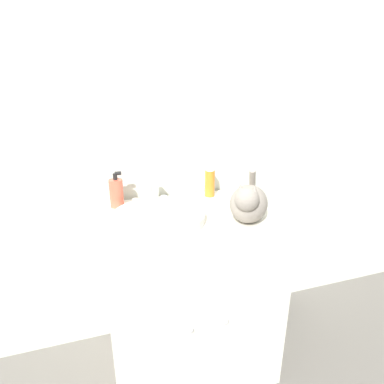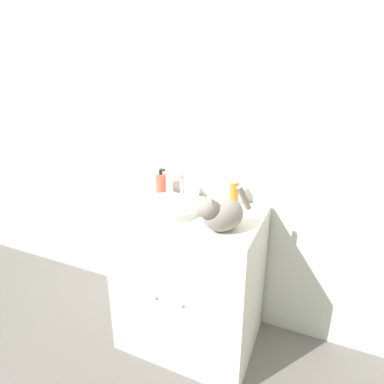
% 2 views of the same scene
% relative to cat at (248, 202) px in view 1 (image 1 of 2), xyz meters
% --- Properties ---
extents(wall_back, '(6.00, 0.05, 2.50)m').
position_rel_cat_xyz_m(wall_back, '(-0.22, 0.47, 0.32)').
color(wall_back, silver).
rests_on(wall_back, ground_plane).
extents(vanity_cabinet, '(0.77, 0.57, 0.84)m').
position_rel_cat_xyz_m(vanity_cabinet, '(-0.22, 0.14, -0.51)').
color(vanity_cabinet, silver).
rests_on(vanity_cabinet, ground_plane).
extents(sink_basin, '(0.40, 0.40, 0.04)m').
position_rel_cat_xyz_m(sink_basin, '(-0.36, 0.12, -0.07)').
color(sink_basin, silver).
rests_on(sink_basin, vanity_cabinet).
extents(faucet, '(0.17, 0.09, 0.16)m').
position_rel_cat_xyz_m(faucet, '(-0.36, 0.32, -0.02)').
color(faucet, silver).
rests_on(faucet, vanity_cabinet).
extents(cat, '(0.25, 0.29, 0.21)m').
position_rel_cat_xyz_m(cat, '(0.00, 0.00, 0.00)').
color(cat, gray).
rests_on(cat, vanity_cabinet).
extents(soap_bottle, '(0.07, 0.07, 0.17)m').
position_rel_cat_xyz_m(soap_bottle, '(-0.52, 0.34, -0.02)').
color(soap_bottle, '#EF6047').
rests_on(soap_bottle, vanity_cabinet).
extents(spray_bottle, '(0.05, 0.05, 0.18)m').
position_rel_cat_xyz_m(spray_bottle, '(-0.04, 0.35, -0.00)').
color(spray_bottle, orange).
rests_on(spray_bottle, vanity_cabinet).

